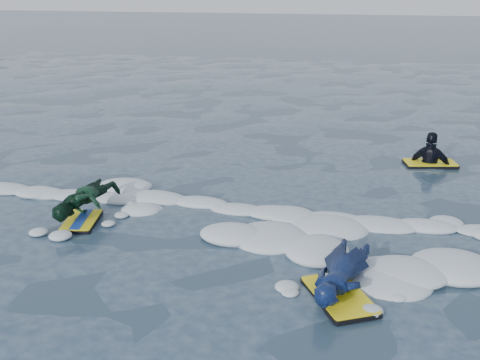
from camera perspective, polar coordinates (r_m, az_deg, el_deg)
ground at (r=8.76m, az=-6.89°, el=-6.05°), size 120.00×120.00×0.00m
foam_band at (r=9.66m, az=-4.84°, el=-3.58°), size 12.00×3.10×0.30m
prone_woman_unit at (r=7.48m, az=9.58°, el=-8.87°), size 1.05×1.72×0.42m
prone_child_unit at (r=9.79m, az=-14.41°, el=-2.14°), size 0.91×1.43×0.52m
waiting_rider_unit at (r=12.91m, az=17.54°, el=1.03°), size 1.13×0.78×1.55m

